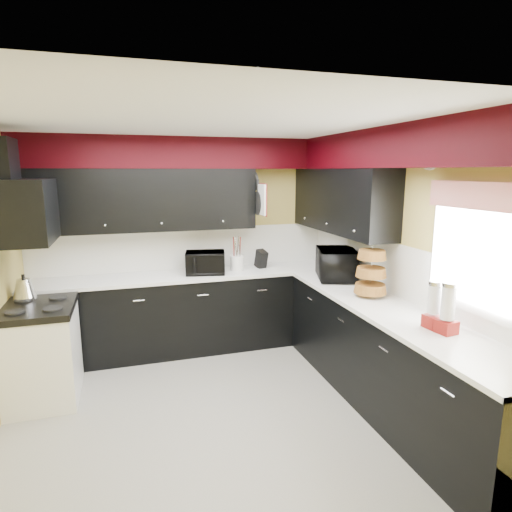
{
  "coord_description": "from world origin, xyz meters",
  "views": [
    {
      "loc": [
        -0.69,
        -3.41,
        2.12
      ],
      "look_at": [
        0.6,
        0.78,
        1.25
      ],
      "focal_mm": 30.0,
      "sensor_mm": 36.0,
      "label": 1
    }
  ],
  "objects": [
    {
      "name": "dispenser_b",
      "position": [
        1.52,
        -0.83,
        1.1
      ],
      "size": [
        0.13,
        0.13,
        0.32
      ],
      "primitive_type": null,
      "rotation": [
        0.0,
        0.0,
        0.1
      ],
      "color": "#610715",
      "rests_on": "counter_right"
    },
    {
      "name": "deco_plate",
      "position": [
        1.77,
        -0.35,
        2.25
      ],
      "size": [
        0.03,
        0.24,
        0.24
      ],
      "primitive_type": null,
      "color": "white",
      "rests_on": "wall_right"
    },
    {
      "name": "cab_back",
      "position": [
        0.0,
        1.5,
        0.45
      ],
      "size": [
        3.6,
        0.6,
        0.9
      ],
      "primitive_type": "cube",
      "color": "black",
      "rests_on": "ground"
    },
    {
      "name": "baskets",
      "position": [
        1.52,
        0.05,
        1.18
      ],
      "size": [
        0.27,
        0.27,
        0.5
      ],
      "primitive_type": null,
      "color": "brown",
      "rests_on": "upper_right"
    },
    {
      "name": "toaster_oven",
      "position": [
        0.18,
        1.44,
        1.07
      ],
      "size": [
        0.51,
        0.45,
        0.26
      ],
      "primitive_type": "imported",
      "rotation": [
        0.0,
        0.0,
        -0.2
      ],
      "color": "black",
      "rests_on": "counter_back"
    },
    {
      "name": "soffit_right",
      "position": [
        1.62,
        -0.18,
        2.33
      ],
      "size": [
        0.36,
        3.24,
        0.35
      ],
      "primitive_type": "cube",
      "color": "black",
      "rests_on": "wall_right"
    },
    {
      "name": "counter_back",
      "position": [
        0.0,
        1.5,
        0.92
      ],
      "size": [
        3.62,
        0.64,
        0.04
      ],
      "primitive_type": "cube",
      "color": "white",
      "rests_on": "cab_back"
    },
    {
      "name": "valance",
      "position": [
        1.73,
        -0.9,
        1.95
      ],
      "size": [
        0.04,
        0.88,
        0.2
      ],
      "primitive_type": "cube",
      "color": "red",
      "rests_on": "wall_right"
    },
    {
      "name": "cooktop",
      "position": [
        -1.5,
        0.75,
        0.89
      ],
      "size": [
        0.62,
        0.77,
        0.06
      ],
      "primitive_type": "cube",
      "color": "black",
      "rests_on": "stove"
    },
    {
      "name": "window",
      "position": [
        1.79,
        -0.9,
        1.55
      ],
      "size": [
        0.03,
        0.86,
        0.96
      ],
      "primitive_type": null,
      "color": "white",
      "rests_on": "wall_right"
    },
    {
      "name": "wall_back",
      "position": [
        0.0,
        1.8,
        1.25
      ],
      "size": [
        3.6,
        0.06,
        2.5
      ],
      "primitive_type": "cube",
      "color": "#E0C666",
      "rests_on": "ground"
    },
    {
      "name": "ground",
      "position": [
        0.0,
        0.0,
        0.0
      ],
      "size": [
        3.6,
        3.6,
        0.0
      ],
      "primitive_type": "plane",
      "color": "gray",
      "rests_on": "ground"
    },
    {
      "name": "knife_block",
      "position": [
        0.9,
        1.53,
        1.05
      ],
      "size": [
        0.13,
        0.16,
        0.22
      ],
      "primitive_type": "cube",
      "rotation": [
        0.0,
        0.0,
        0.22
      ],
      "color": "black",
      "rests_on": "counter_back"
    },
    {
      "name": "upper_back",
      "position": [
        -0.5,
        1.62,
        1.8
      ],
      "size": [
        2.6,
        0.35,
        0.7
      ],
      "primitive_type": "cube",
      "color": "black",
      "rests_on": "wall_back"
    },
    {
      "name": "counter_right",
      "position": [
        1.5,
        -0.3,
        0.92
      ],
      "size": [
        0.64,
        3.02,
        0.04
      ],
      "primitive_type": "cube",
      "color": "white",
      "rests_on": "cab_right"
    },
    {
      "name": "cab_right",
      "position": [
        1.5,
        -0.3,
        0.45
      ],
      "size": [
        0.6,
        3.0,
        0.9
      ],
      "primitive_type": "cube",
      "color": "black",
      "rests_on": "ground"
    },
    {
      "name": "dispenser_a",
      "position": [
        1.54,
        -0.95,
        1.12
      ],
      "size": [
        0.15,
        0.15,
        0.35
      ],
      "primitive_type": null,
      "rotation": [
        0.0,
        0.0,
        0.15
      ],
      "color": "maroon",
      "rests_on": "counter_right"
    },
    {
      "name": "microwave",
      "position": [
        1.54,
        0.78,
        1.1
      ],
      "size": [
        0.57,
        0.69,
        0.33
      ],
      "primitive_type": "imported",
      "rotation": [
        0.0,
        0.0,
        1.25
      ],
      "color": "black",
      "rests_on": "counter_right"
    },
    {
      "name": "pan_top",
      "position": [
        0.82,
        1.55,
        2.0
      ],
      "size": [
        0.03,
        0.22,
        0.4
      ],
      "primitive_type": null,
      "color": "black",
      "rests_on": "upper_back"
    },
    {
      "name": "pan_low",
      "position": [
        0.82,
        1.68,
        1.72
      ],
      "size": [
        0.03,
        0.24,
        0.42
      ],
      "primitive_type": null,
      "color": "black",
      "rests_on": "upper_back"
    },
    {
      "name": "utensil_crock",
      "position": [
        0.58,
        1.5,
        1.03
      ],
      "size": [
        0.18,
        0.18,
        0.18
      ],
      "primitive_type": "cylinder",
      "rotation": [
        0.0,
        0.0,
        -0.07
      ],
      "color": "silver",
      "rests_on": "counter_back"
    },
    {
      "name": "pan_mid",
      "position": [
        0.82,
        1.42,
        1.75
      ],
      "size": [
        0.03,
        0.28,
        0.46
      ],
      "primitive_type": null,
      "color": "black",
      "rests_on": "upper_back"
    },
    {
      "name": "splash_right",
      "position": [
        1.79,
        0.0,
        1.19
      ],
      "size": [
        0.02,
        3.6,
        0.5
      ],
      "primitive_type": "cube",
      "color": "white",
      "rests_on": "counter_right"
    },
    {
      "name": "cut_board",
      "position": [
        0.83,
        1.3,
        1.8
      ],
      "size": [
        0.03,
        0.26,
        0.35
      ],
      "primitive_type": "cube",
      "color": "white",
      "rests_on": "upper_back"
    },
    {
      "name": "splash_back",
      "position": [
        0.0,
        1.79,
        1.19
      ],
      "size": [
        3.6,
        0.02,
        0.5
      ],
      "primitive_type": "cube",
      "color": "white",
      "rests_on": "counter_back"
    },
    {
      "name": "kettle",
      "position": [
        -1.65,
        1.03,
        1.02
      ],
      "size": [
        0.21,
        0.21,
        0.19
      ],
      "primitive_type": null,
      "rotation": [
        0.0,
        0.0,
        0.01
      ],
      "color": "silver",
      "rests_on": "cooktop"
    },
    {
      "name": "wall_right",
      "position": [
        1.8,
        0.0,
        1.25
      ],
      "size": [
        0.06,
        3.6,
        2.5
      ],
      "primitive_type": "cube",
      "color": "#E0C666",
      "rests_on": "ground"
    },
    {
      "name": "stove",
      "position": [
        -1.5,
        0.75,
        0.43
      ],
      "size": [
        0.6,
        0.75,
        0.86
      ],
      "primitive_type": "cube",
      "color": "white",
      "rests_on": "ground"
    },
    {
      "name": "hood",
      "position": [
        -1.55,
        0.75,
        1.78
      ],
      "size": [
        0.5,
        0.78,
        0.55
      ],
      "primitive_type": "cube",
      "color": "black",
      "rests_on": "wall_left"
    },
    {
      "name": "ceiling",
      "position": [
        0.0,
        0.0,
        2.5
      ],
      "size": [
        3.6,
        3.6,
        0.06
      ],
      "primitive_type": "cube",
      "color": "white",
      "rests_on": "wall_back"
    },
    {
      "name": "upper_right",
      "position": [
        1.62,
        0.9,
        1.8
      ],
      "size": [
        0.35,
        1.8,
        0.7
      ],
      "primitive_type": "cube",
      "color": "black",
      "rests_on": "wall_right"
    },
    {
      "name": "soffit_back",
      "position": [
        0.0,
        1.62,
        2.33
      ],
      "size": [
        3.6,
        0.36,
        0.35
      ],
      "primitive_type": "cube",
      "color": "black",
      "rests_on": "wall_back"
    }
  ]
}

